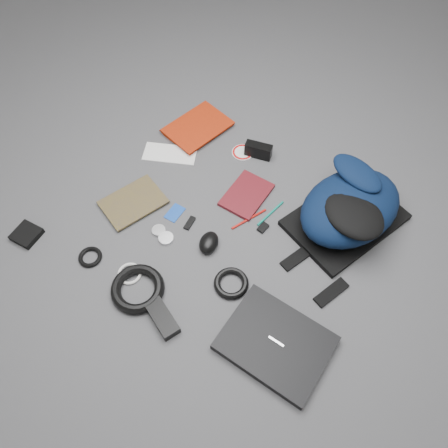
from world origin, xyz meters
The scene contains 23 objects.
ground centered at (0.00, 0.00, 0.00)m, with size 4.00×4.00×0.00m, color #4F4F51.
backpack centered at (0.38, 0.27, 0.10)m, with size 0.32×0.46×0.19m, color black, non-canonical shape.
laptop centered at (0.38, -0.30, 0.02)m, with size 0.33×0.26×0.03m, color black.
textbook_red centered at (-0.47, 0.40, 0.01)m, with size 0.20×0.27×0.03m, color maroon.
comic_book centered at (-0.44, -0.07, 0.01)m, with size 0.17×0.23×0.02m, color #98820A.
envelope centered at (-0.39, 0.19, 0.00)m, with size 0.22×0.10×0.00m, color white.
dvd_case centered at (0.00, 0.17, 0.01)m, with size 0.14×0.20×0.02m, color #480D12.
compact_camera centered at (-0.07, 0.38, 0.03)m, with size 0.11×0.04×0.06m, color black.
sticker_disc centered at (-0.13, 0.36, 0.00)m, with size 0.09×0.09×0.00m, color white.
pen_teal centered at (0.12, 0.15, 0.00)m, with size 0.01×0.01×0.15m, color #0D7D68.
pen_red centered at (0.06, 0.08, 0.00)m, with size 0.01×0.01×0.16m, color #B3130D.
id_badge centered at (-0.20, -0.05, 0.00)m, with size 0.05×0.08×0.00m, color #1646AB.
usb_black centered at (-0.12, -0.06, 0.01)m, with size 0.02×0.06×0.01m, color black.
key_fob centered at (0.13, 0.07, 0.01)m, with size 0.03×0.04×0.01m, color black.
mouse centered at (0.00, -0.10, 0.02)m, with size 0.07×0.09×0.05m, color black.
headphone_left centered at (-0.20, -0.15, 0.01)m, with size 0.05×0.05×0.01m, color silver.
headphone_right centered at (-0.15, -0.16, 0.01)m, with size 0.06×0.06×0.01m, color silver.
cable_coil centered at (0.15, -0.19, 0.01)m, with size 0.12×0.12×0.02m, color black.
power_brick centered at (0.02, -0.42, 0.02)m, with size 0.14×0.06×0.03m, color black.
power_cord_coil centered at (-0.11, -0.38, 0.02)m, with size 0.19×0.19×0.04m, color black.
pouch centered at (-0.60, -0.43, 0.01)m, with size 0.09×0.09×0.02m, color black.
earbud_coil centered at (-0.34, -0.37, 0.01)m, with size 0.09×0.09×0.02m, color black.
white_cable_coil centered at (-0.18, -0.35, 0.01)m, with size 0.09×0.09×0.01m, color silver.
Camera 1 is at (0.47, -0.76, 1.40)m, focal length 35.00 mm.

